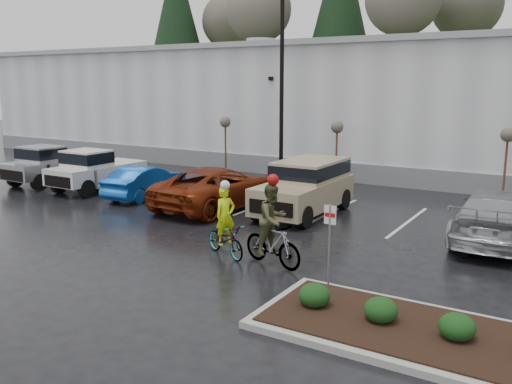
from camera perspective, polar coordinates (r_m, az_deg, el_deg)
The scene contains 21 objects.
ground at distance 15.05m, azimuth -6.20°, elevation -7.97°, with size 120.00×120.00×0.00m, color black.
warehouse at distance 34.35m, azimuth 16.87°, elevation 8.73°, with size 60.50×15.50×7.20m.
wooded_ridge at distance 56.91m, azimuth 22.84°, elevation 8.56°, with size 80.00×25.00×6.00m, color #223917.
lamppost at distance 26.48m, azimuth 2.73°, elevation 12.94°, with size 0.50×1.00×9.22m.
sapling_west at distance 29.51m, azimuth -3.25°, elevation 7.04°, with size 0.60×0.60×3.20m.
sapling_mid at distance 26.37m, azimuth 8.53°, elevation 6.41°, with size 0.60×0.60×3.20m.
sapling_east at distance 24.46m, azimuth 24.97°, elevation 5.08°, with size 0.60×0.60×3.20m.
curb_island at distance 11.46m, azimuth 20.29°, elevation -14.71°, with size 8.00×3.00×0.15m, color gray.
mulch_bed at distance 11.42m, azimuth 20.32°, elevation -14.28°, with size 7.60×2.60×0.04m, color black.
shrub_a at distance 12.14m, azimuth 6.17°, elevation -10.76°, with size 0.70×0.70×0.52m, color black.
shrub_b at distance 11.64m, azimuth 13.01°, elevation -12.01°, with size 0.70×0.70×0.52m, color black.
shrub_c at distance 11.32m, azimuth 20.41°, elevation -13.17°, with size 0.70×0.70×0.52m, color black.
fire_lane_sign at distance 12.93m, azimuth 7.75°, elevation -4.75°, with size 0.30×0.05×2.20m.
pickup_silver at distance 29.08m, azimuth -20.20°, elevation 2.82°, with size 2.10×5.20×1.96m, color #A3A4AB, non-canonical shape.
pickup_white at distance 26.74m, azimuth -15.88°, elevation 2.39°, with size 2.10×5.20×1.96m, color silver, non-canonical shape.
car_blue at distance 24.40m, azimuth -11.56°, elevation 1.10°, with size 1.49×4.27×1.41m, color #0E459A.
car_red at distance 21.94m, azimuth -4.09°, elevation 0.51°, with size 2.78×6.02×1.67m, color maroon.
suv_tan at distance 20.76m, azimuth 5.03°, elevation 0.41°, with size 2.20×5.10×2.06m, color tan, non-canonical shape.
car_far_silver at distance 18.80m, azimuth 24.13°, elevation -2.31°, with size 2.36×5.81×1.69m, color #9FA3A6.
cyclist_hivis at distance 15.84m, azimuth -3.22°, elevation -4.29°, with size 1.95×1.35×2.25m.
cyclist_olive at distance 14.92m, azimuth 1.76°, elevation -4.36°, with size 2.07×1.06×2.58m.
Camera 1 is at (8.73, -11.20, 4.99)m, focal length 38.00 mm.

